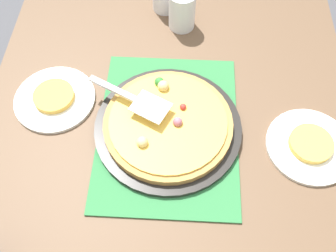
{
  "coord_description": "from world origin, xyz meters",
  "views": [
    {
      "loc": [
        -0.51,
        -0.03,
        1.6
      ],
      "look_at": [
        0.0,
        0.0,
        0.77
      ],
      "focal_mm": 40.74,
      "sensor_mm": 36.0,
      "label": 1
    }
  ],
  "objects_px": {
    "pizza": "(168,123)",
    "served_slice_left": "(311,144)",
    "plate_far_right": "(55,99)",
    "pizza_pan": "(168,127)",
    "pizza_server": "(134,99)",
    "served_slice_right": "(54,96)",
    "plate_near_left": "(309,146)",
    "cup_corner": "(182,10)"
  },
  "relations": [
    {
      "from": "plate_far_right",
      "to": "served_slice_right",
      "type": "distance_m",
      "value": 0.01
    },
    {
      "from": "pizza",
      "to": "pizza_server",
      "type": "bearing_deg",
      "value": 63.44
    },
    {
      "from": "pizza_pan",
      "to": "pizza_server",
      "type": "xyz_separation_m",
      "value": [
        0.04,
        0.09,
        0.06
      ]
    },
    {
      "from": "plate_near_left",
      "to": "served_slice_right",
      "type": "xyz_separation_m",
      "value": [
        0.11,
        0.67,
        0.01
      ]
    },
    {
      "from": "pizza_pan",
      "to": "pizza",
      "type": "relative_size",
      "value": 1.15
    },
    {
      "from": "pizza_pan",
      "to": "served_slice_left",
      "type": "distance_m",
      "value": 0.36
    },
    {
      "from": "plate_far_right",
      "to": "pizza_server",
      "type": "distance_m",
      "value": 0.24
    },
    {
      "from": "served_slice_left",
      "to": "served_slice_right",
      "type": "bearing_deg",
      "value": 80.61
    },
    {
      "from": "served_slice_right",
      "to": "pizza",
      "type": "bearing_deg",
      "value": -104.12
    },
    {
      "from": "pizza",
      "to": "served_slice_left",
      "type": "distance_m",
      "value": 0.36
    },
    {
      "from": "plate_far_right",
      "to": "pizza",
      "type": "bearing_deg",
      "value": -104.12
    },
    {
      "from": "pizza_pan",
      "to": "cup_corner",
      "type": "xyz_separation_m",
      "value": [
        0.38,
        -0.02,
        0.05
      ]
    },
    {
      "from": "plate_far_right",
      "to": "served_slice_left",
      "type": "bearing_deg",
      "value": -99.39
    },
    {
      "from": "served_slice_left",
      "to": "served_slice_right",
      "type": "relative_size",
      "value": 1.0
    },
    {
      "from": "served_slice_left",
      "to": "cup_corner",
      "type": "xyz_separation_m",
      "value": [
        0.42,
        0.34,
        0.04
      ]
    },
    {
      "from": "pizza",
      "to": "plate_far_right",
      "type": "xyz_separation_m",
      "value": [
        0.08,
        0.31,
        -0.03
      ]
    },
    {
      "from": "pizza",
      "to": "served_slice_left",
      "type": "xyz_separation_m",
      "value": [
        -0.03,
        -0.36,
        -0.02
      ]
    },
    {
      "from": "pizza_pan",
      "to": "plate_far_right",
      "type": "relative_size",
      "value": 1.73
    },
    {
      "from": "plate_near_left",
      "to": "served_slice_right",
      "type": "distance_m",
      "value": 0.68
    },
    {
      "from": "plate_far_right",
      "to": "plate_near_left",
      "type": "bearing_deg",
      "value": -99.39
    },
    {
      "from": "plate_far_right",
      "to": "cup_corner",
      "type": "bearing_deg",
      "value": -47.82
    },
    {
      "from": "served_slice_right",
      "to": "pizza_server",
      "type": "bearing_deg",
      "value": -98.92
    },
    {
      "from": "plate_near_left",
      "to": "pizza_server",
      "type": "bearing_deg",
      "value": 80.37
    },
    {
      "from": "plate_near_left",
      "to": "cup_corner",
      "type": "distance_m",
      "value": 0.54
    },
    {
      "from": "pizza_pan",
      "to": "pizza_server",
      "type": "bearing_deg",
      "value": 62.99
    },
    {
      "from": "pizza_pan",
      "to": "plate_near_left",
      "type": "xyz_separation_m",
      "value": [
        -0.03,
        -0.36,
        -0.01
      ]
    },
    {
      "from": "plate_far_right",
      "to": "served_slice_left",
      "type": "xyz_separation_m",
      "value": [
        -0.11,
        -0.67,
        0.01
      ]
    },
    {
      "from": "pizza_pan",
      "to": "served_slice_right",
      "type": "relative_size",
      "value": 3.45
    },
    {
      "from": "cup_corner",
      "to": "pizza",
      "type": "bearing_deg",
      "value": 176.58
    },
    {
      "from": "pizza",
      "to": "served_slice_right",
      "type": "xyz_separation_m",
      "value": [
        0.08,
        0.31,
        -0.02
      ]
    },
    {
      "from": "pizza_pan",
      "to": "pizza_server",
      "type": "height_order",
      "value": "pizza_server"
    },
    {
      "from": "plate_near_left",
      "to": "served_slice_right",
      "type": "relative_size",
      "value": 2.0
    },
    {
      "from": "pizza",
      "to": "served_slice_left",
      "type": "height_order",
      "value": "pizza"
    },
    {
      "from": "served_slice_left",
      "to": "pizza_server",
      "type": "distance_m",
      "value": 0.46
    },
    {
      "from": "cup_corner",
      "to": "pizza_server",
      "type": "distance_m",
      "value": 0.36
    },
    {
      "from": "pizza",
      "to": "plate_near_left",
      "type": "relative_size",
      "value": 1.5
    },
    {
      "from": "pizza",
      "to": "pizza_server",
      "type": "distance_m",
      "value": 0.1
    },
    {
      "from": "served_slice_left",
      "to": "served_slice_right",
      "type": "distance_m",
      "value": 0.68
    },
    {
      "from": "plate_near_left",
      "to": "plate_far_right",
      "type": "bearing_deg",
      "value": 80.61
    },
    {
      "from": "plate_far_right",
      "to": "cup_corner",
      "type": "relative_size",
      "value": 1.83
    },
    {
      "from": "pizza_server",
      "to": "cup_corner",
      "type": "bearing_deg",
      "value": -17.81
    },
    {
      "from": "pizza_pan",
      "to": "plate_near_left",
      "type": "distance_m",
      "value": 0.36
    }
  ]
}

